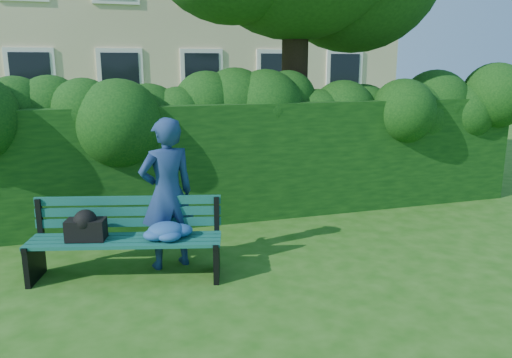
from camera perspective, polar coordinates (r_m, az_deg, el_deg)
name	(u,v)px	position (r m, az deg, el deg)	size (l,w,h in m)	color
ground	(271,266)	(6.11, 1.70, -9.95)	(80.00, 80.00, 0.00)	#1F5611
hedge	(226,160)	(7.88, -3.47, 2.18)	(10.00, 1.00, 1.80)	black
park_bench	(130,235)	(5.84, -14.23, -6.20)	(2.21, 1.08, 0.89)	#0F4C3C
man_reading	(167,194)	(5.93, -10.13, -1.68)	(0.66, 0.43, 1.80)	navy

